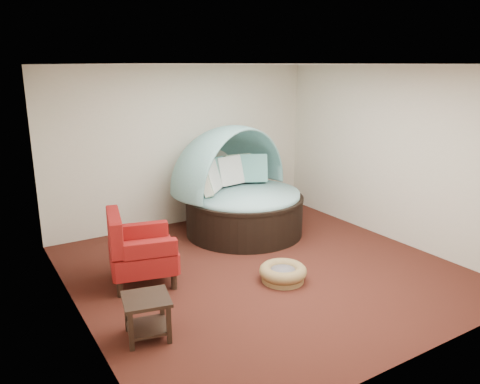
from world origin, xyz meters
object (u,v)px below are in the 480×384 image
canopy_daybed (239,184)px  red_armchair (138,250)px  pet_basket (283,273)px  side_table (147,312)px

canopy_daybed → red_armchair: bearing=-173.1°
canopy_daybed → pet_basket: (-0.52, -1.97, -0.73)m
pet_basket → red_armchair: (-1.64, 0.97, 0.34)m
pet_basket → side_table: 2.05m
canopy_daybed → side_table: canopy_daybed is taller
red_armchair → side_table: red_armchair is taller
canopy_daybed → side_table: 3.46m
canopy_daybed → side_table: size_ratio=4.49×
canopy_daybed → red_armchair: (-2.16, -1.00, -0.39)m
canopy_daybed → red_armchair: canopy_daybed is taller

